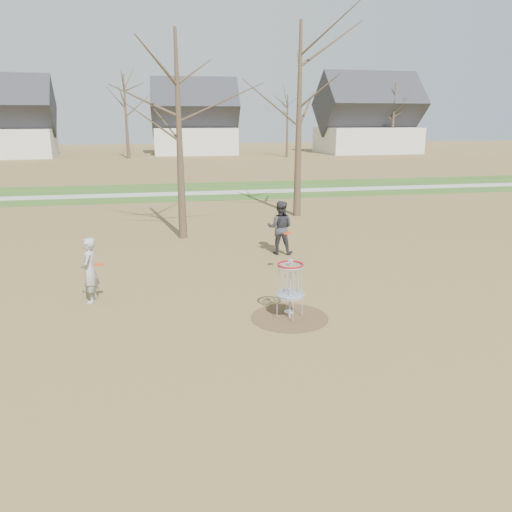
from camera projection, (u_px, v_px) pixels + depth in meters
The scene contains 11 objects.
ground at pixel (289, 318), 11.55m from camera, with size 160.00×160.00×0.00m, color brown.
green_band at pixel (205, 191), 31.40m from camera, with size 160.00×8.00×0.01m, color #2D5119.
footpath at pixel (206, 193), 30.45m from camera, with size 160.00×1.50×0.01m, color #9E9E99.
dirt_circle at pixel (289, 317), 11.54m from camera, with size 1.80×1.80×0.01m, color #47331E.
player_standing at pixel (89, 270), 12.33m from camera, with size 0.60×0.39×1.65m, color #A4A4A4.
player_throwing at pixel (280, 228), 16.75m from camera, with size 0.88×0.68×1.80m, color #313034.
disc_grounded at pixel (289, 312), 11.85m from camera, with size 0.22×0.22×0.02m, color white.
discs_in_play at pixel (206, 247), 13.27m from camera, with size 5.31×1.71×0.26m.
disc_golf_basket at pixel (290, 280), 11.30m from camera, with size 0.64×0.64×1.35m.
bare_trees at pixel (208, 107), 44.27m from camera, with size 52.62×44.98×9.00m.
houses_row at pixel (215, 125), 61.09m from camera, with size 56.51×10.01×7.26m.
Camera 1 is at (-2.81, -10.39, 4.48)m, focal length 35.00 mm.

